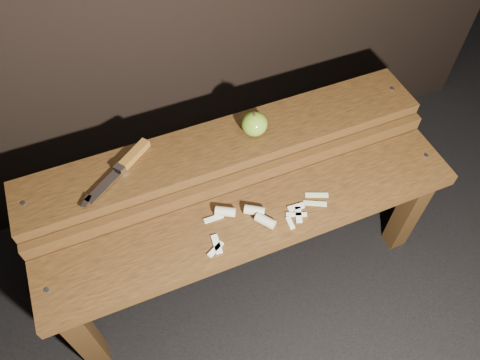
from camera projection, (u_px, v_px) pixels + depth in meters
name	position (u px, v px, depth m)	size (l,w,h in m)	color
ground	(247.00, 268.00, 1.64)	(60.00, 60.00, 0.00)	black
bench_front_tier	(256.00, 232.00, 1.32)	(1.20, 0.20, 0.42)	#331F0C
bench_rear_tier	(227.00, 161.00, 1.40)	(1.20, 0.21, 0.50)	#331F0C
apple	(254.00, 124.00, 1.33)	(0.07, 0.07, 0.08)	olive
knife	(127.00, 162.00, 1.27)	(0.22, 0.17, 0.02)	brown
apple_scraps	(254.00, 216.00, 1.27)	(0.38, 0.14, 0.03)	beige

